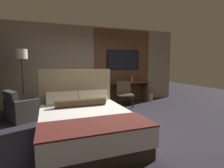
{
  "coord_description": "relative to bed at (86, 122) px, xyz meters",
  "views": [
    {
      "loc": [
        -1.44,
        -3.69,
        1.46
      ],
      "look_at": [
        0.3,
        0.93,
        0.89
      ],
      "focal_mm": 28.0,
      "sensor_mm": 36.0,
      "label": 1
    }
  ],
  "objects": [
    {
      "name": "book",
      "position": [
        1.78,
        2.65,
        0.47
      ],
      "size": [
        0.26,
        0.22,
        0.03
      ],
      "color": "navy",
      "rests_on": "desk"
    },
    {
      "name": "armchair_by_window",
      "position": [
        -1.27,
        1.77,
        -0.06
      ],
      "size": [
        1.09,
        1.11,
        0.8
      ],
      "rotation": [
        0.0,
        0.0,
        2.06
      ],
      "color": "#47423D",
      "rests_on": "ground_plane"
    },
    {
      "name": "wall_back_tv_panel",
      "position": [
        0.94,
        3.01,
        1.07
      ],
      "size": [
        7.2,
        0.09,
        2.8
      ],
      "color": "gray",
      "rests_on": "ground_plane"
    },
    {
      "name": "waste_bin",
      "position": [
        3.14,
        2.6,
        -0.19
      ],
      "size": [
        0.22,
        0.22,
        0.28
      ],
      "color": "gray",
      "rests_on": "ground_plane"
    },
    {
      "name": "bed",
      "position": [
        0.0,
        0.0,
        0.0
      ],
      "size": [
        1.72,
        2.25,
        1.33
      ],
      "color": "#33281E",
      "rests_on": "ground_plane"
    },
    {
      "name": "desk",
      "position": [
        2.11,
        2.73,
        0.2
      ],
      "size": [
        1.77,
        0.51,
        0.78
      ],
      "color": "brown",
      "rests_on": "ground_plane"
    },
    {
      "name": "vase_tall",
      "position": [
        1.39,
        2.61,
        0.61
      ],
      "size": [
        0.1,
        0.1,
        0.33
      ],
      "color": "#333338",
      "rests_on": "desk"
    },
    {
      "name": "tv",
      "position": [
        2.11,
        2.94,
        1.28
      ],
      "size": [
        1.33,
        0.04,
        0.75
      ],
      "color": "black"
    },
    {
      "name": "ground_plane",
      "position": [
        0.76,
        0.42,
        -0.33
      ],
      "size": [
        16.0,
        16.0,
        0.0
      ],
      "primitive_type": "plane",
      "color": "#28232D"
    },
    {
      "name": "vase_short",
      "position": [
        2.42,
        2.77,
        0.59
      ],
      "size": [
        0.15,
        0.15,
        0.28
      ],
      "color": "#B2563D",
      "rests_on": "desk"
    },
    {
      "name": "desk_chair",
      "position": [
        1.81,
        2.13,
        0.18
      ],
      "size": [
        0.63,
        0.62,
        0.86
      ],
      "rotation": [
        0.0,
        0.0,
        -0.21
      ],
      "color": "#4C3D2D",
      "rests_on": "ground_plane"
    },
    {
      "name": "floor_lamp",
      "position": [
        -1.34,
        2.39,
        1.26
      ],
      "size": [
        0.34,
        0.34,
        1.88
      ],
      "color": "#282623",
      "rests_on": "ground_plane"
    }
  ]
}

